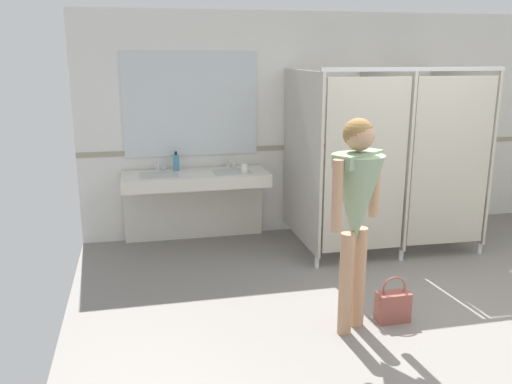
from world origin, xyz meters
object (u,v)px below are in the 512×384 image
object	(u,v)px
handbag	(393,306)
soap_dispenser	(176,162)
paper_cup	(244,169)
person_standing	(356,200)

from	to	relation	value
handbag	soap_dispenser	world-z (taller)	soap_dispenser
soap_dispenser	paper_cup	size ratio (longest dim) A/B	2.26
soap_dispenser	paper_cup	xyz separation A→B (m)	(0.74, -0.29, -0.05)
person_standing	handbag	bearing A→B (deg)	7.63
person_standing	soap_dispenser	distance (m)	2.71
person_standing	paper_cup	bearing A→B (deg)	101.34
handbag	paper_cup	distance (m)	2.38
soap_dispenser	paper_cup	bearing A→B (deg)	-21.25
soap_dispenser	handbag	bearing A→B (deg)	-56.73
handbag	paper_cup	xyz separation A→B (m)	(-0.83, 2.10, 0.76)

